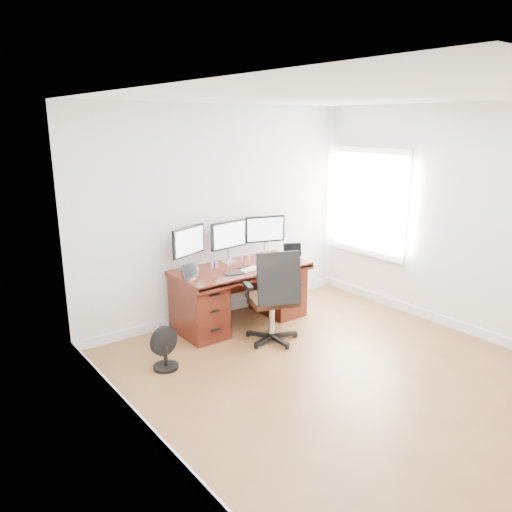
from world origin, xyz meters
TOP-DOWN VIEW (x-y plane):
  - ground at (0.00, 0.00)m, footprint 4.50×4.50m
  - back_wall at (0.00, 2.25)m, footprint 4.00×0.10m
  - right_wall at (2.00, 0.11)m, footprint 0.10×4.50m
  - desk at (0.00, 1.83)m, footprint 1.70×0.80m
  - office_chair at (-0.04, 1.12)m, footprint 0.77×0.77m
  - floor_fan at (-1.34, 1.29)m, footprint 0.32×0.27m
  - monitor_left at (-0.58, 2.07)m, footprint 0.53×0.23m
  - monitor_center at (0.00, 2.07)m, footprint 0.55×0.16m
  - monitor_right at (0.58, 2.07)m, footprint 0.53×0.20m
  - tablet_left at (-0.75, 1.75)m, footprint 0.25×0.14m
  - tablet_right at (0.80, 1.75)m, footprint 0.24×0.19m
  - keyboard at (-0.00, 1.62)m, footprint 0.28×0.16m
  - trackpad at (0.26, 1.57)m, footprint 0.17×0.17m
  - drawing_tablet at (-0.25, 1.60)m, footprint 0.23×0.17m
  - phone at (-0.01, 1.73)m, footprint 0.15×0.09m
  - figurine_blue at (-0.33, 1.95)m, footprint 0.03×0.03m
  - figurine_pink at (-0.27, 1.95)m, footprint 0.03×0.03m
  - figurine_yellow at (-0.11, 1.95)m, footprint 0.03×0.03m
  - figurine_brown at (0.12, 1.95)m, footprint 0.03×0.03m
  - figurine_orange at (0.22, 1.95)m, footprint 0.03×0.03m

SIDE VIEW (x-z plane):
  - ground at x=0.00m, z-range 0.00..0.00m
  - floor_fan at x=-1.34m, z-range -0.01..0.45m
  - office_chair at x=-0.04m, z-range -0.19..0.93m
  - desk at x=0.00m, z-range 0.03..0.78m
  - trackpad at x=0.26m, z-range 0.75..0.76m
  - drawing_tablet at x=-0.25m, z-range 0.75..0.76m
  - phone at x=-0.01m, z-range 0.75..0.76m
  - keyboard at x=0.00m, z-range 0.75..0.76m
  - figurine_blue at x=-0.33m, z-range 0.75..0.83m
  - figurine_pink at x=-0.27m, z-range 0.75..0.83m
  - figurine_yellow at x=-0.11m, z-range 0.75..0.83m
  - figurine_brown at x=0.12m, z-range 0.75..0.83m
  - figurine_orange at x=0.22m, z-range 0.75..0.83m
  - tablet_left at x=-0.75m, z-range 0.74..0.93m
  - tablet_right at x=0.80m, z-range 0.74..0.93m
  - monitor_left at x=-0.58m, z-range 0.82..1.35m
  - monitor_center at x=0.00m, z-range 0.82..1.35m
  - monitor_right at x=0.58m, z-range 0.82..1.35m
  - back_wall at x=0.00m, z-range 0.00..2.70m
  - right_wall at x=2.00m, z-range 0.00..2.70m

